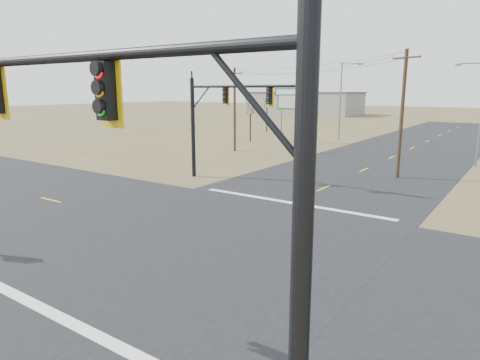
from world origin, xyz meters
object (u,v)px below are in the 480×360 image
at_px(utility_pole_near, 402,113).
at_px(highway_sign, 290,107).
at_px(streetlight_a, 480,108).
at_px(mast_arm_near, 125,140).
at_px(mast_arm_far, 225,107).
at_px(bare_tree_a, 250,107).
at_px(bare_tree_b, 267,102).
at_px(utility_pole_far, 235,108).
at_px(streetlight_c, 342,97).

height_order(utility_pole_near, highway_sign, utility_pole_near).
bearing_deg(streetlight_a, mast_arm_near, -93.87).
xyz_separation_m(mast_arm_far, highway_sign, (-7.27, 23.22, -0.95)).
distance_m(bare_tree_a, bare_tree_b, 12.13).
relative_size(utility_pole_far, highway_sign, 1.43).
height_order(utility_pole_near, bare_tree_b, utility_pole_near).
distance_m(streetlight_c, bare_tree_a, 11.64).
distance_m(highway_sign, bare_tree_a, 4.93).
bearing_deg(highway_sign, mast_arm_near, -80.04).
height_order(streetlight_c, bare_tree_a, streetlight_c).
bearing_deg(mast_arm_near, bare_tree_a, 122.00).
height_order(mast_arm_near, utility_pole_near, utility_pole_near).
height_order(mast_arm_far, utility_pole_far, utility_pole_far).
height_order(mast_arm_far, bare_tree_a, mast_arm_far).
xyz_separation_m(mast_arm_near, mast_arm_far, (-11.78, 18.86, -0.32)).
bearing_deg(bare_tree_b, mast_arm_far, -63.52).
relative_size(mast_arm_far, streetlight_a, 1.02).
distance_m(utility_pole_near, bare_tree_b, 35.55).
xyz_separation_m(highway_sign, streetlight_c, (4.59, 5.12, 1.19)).
xyz_separation_m(mast_arm_near, bare_tree_a, (-23.50, 39.96, -1.24)).
bearing_deg(streetlight_a, bare_tree_b, 151.81).
height_order(utility_pole_near, utility_pole_far, utility_pole_near).
height_order(utility_pole_near, streetlight_a, utility_pole_near).
height_order(utility_pole_far, bare_tree_b, utility_pole_far).
bearing_deg(streetlight_c, highway_sign, -151.00).
distance_m(utility_pole_near, streetlight_c, 23.80).
bearing_deg(mast_arm_near, streetlight_a, 88.24).
height_order(mast_arm_near, bare_tree_b, mast_arm_near).
xyz_separation_m(mast_arm_far, utility_pole_near, (9.82, 8.09, -0.42)).
relative_size(mast_arm_near, bare_tree_b, 1.93).
xyz_separation_m(mast_arm_far, bare_tree_b, (-16.13, 32.39, -0.63)).
distance_m(utility_pole_near, streetlight_a, 9.51).
bearing_deg(bare_tree_a, utility_pole_near, -31.12).
bearing_deg(mast_arm_far, streetlight_a, 67.65).
distance_m(mast_arm_far, utility_pole_near, 12.73).
xyz_separation_m(streetlight_a, streetlight_c, (-16.51, 11.63, 0.56)).
bearing_deg(utility_pole_near, streetlight_c, 121.69).
bearing_deg(bare_tree_a, mast_arm_near, -59.54).
bearing_deg(highway_sign, streetlight_a, -31.54).
xyz_separation_m(mast_arm_far, streetlight_a, (13.83, 16.71, -0.31)).
distance_m(mast_arm_near, mast_arm_far, 22.24).
bearing_deg(bare_tree_b, bare_tree_a, -68.66).
bearing_deg(utility_pole_near, mast_arm_far, -140.52).
relative_size(mast_arm_near, bare_tree_a, 2.04).
distance_m(mast_arm_far, bare_tree_a, 24.15).
height_order(highway_sign, bare_tree_a, highway_sign).
distance_m(utility_pole_far, highway_sign, 10.46).
bearing_deg(bare_tree_b, streetlight_a, -27.62).
xyz_separation_m(utility_pole_far, bare_tree_b, (-7.88, 19.58, 0.07)).
bearing_deg(streetlight_c, utility_pole_far, -128.85).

